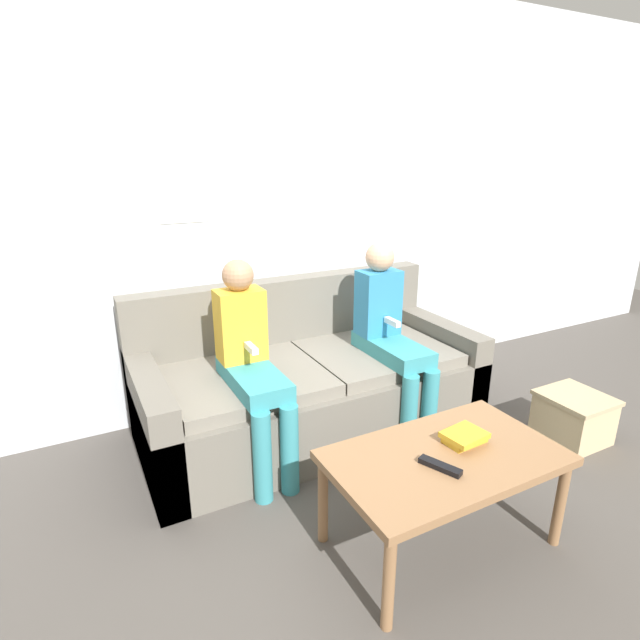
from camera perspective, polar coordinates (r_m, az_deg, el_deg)
The scene contains 9 objects.
ground_plane at distance 2.72m, azimuth 4.29°, elevation -17.34°, with size 10.00×10.00×0.00m, color #4C4742.
wall_back at distance 3.19m, azimuth -5.74°, elevation 13.22°, with size 8.00×0.06×2.60m.
couch at distance 2.99m, azimuth -1.27°, elevation -7.38°, with size 1.96×0.88×0.86m.
coffee_table at distance 2.18m, azimuth 14.04°, elevation -15.71°, with size 0.95×0.56×0.43m.
person_left at distance 2.54m, azimuth -7.90°, elevation -4.60°, with size 0.24×0.59×1.09m.
person_right at distance 2.91m, azimuth 8.03°, elevation -1.30°, with size 0.24×0.59×1.11m.
tv_remote at distance 2.06m, azimuth 13.56°, elevation -15.93°, with size 0.10×0.17×0.02m.
book_stack at distance 2.23m, azimuth 16.19°, elevation -12.72°, with size 0.19×0.16×0.05m.
storage_box at distance 3.29m, azimuth 26.95°, elevation -9.86°, with size 0.34×0.36×0.28m.
Camera 1 is at (-1.19, -1.85, 1.59)m, focal length 28.00 mm.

